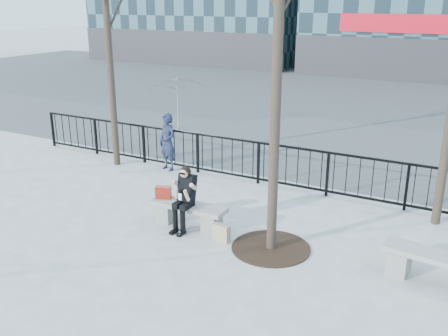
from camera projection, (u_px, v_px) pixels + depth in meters
The scene contains 11 objects.
ground at pixel (189, 226), 10.39m from camera, with size 120.00×120.00×0.00m, color #989893.
street_surface at pixel (363, 102), 22.88m from camera, with size 60.00×23.00×0.01m, color #474747.
railing at pixel (251, 162), 12.71m from camera, with size 14.00×0.06×1.10m.
tree_grate at pixel (271, 248), 9.44m from camera, with size 1.50×1.50×0.02m, color black.
bench_main at pixel (189, 213), 10.29m from camera, with size 1.65×0.46×0.49m.
bench_second at pixel (436, 265), 8.24m from camera, with size 1.73×0.48×0.51m.
seated_woman at pixel (184, 199), 10.04m from camera, with size 0.50×0.64×1.34m.
handbag at pixel (163, 192), 10.49m from camera, with size 0.32×0.15×0.27m, color maroon.
shopping_bag at pixel (221, 233), 9.69m from camera, with size 0.36×0.13×0.34m, color #CBB98F.
standing_man at pixel (168, 142), 13.56m from camera, with size 0.58×0.38×1.58m, color black.
vendor_umbrella at pixel (176, 103), 17.76m from camera, with size 2.08×2.12×1.91m, color yellow.
Camera 1 is at (5.14, -7.96, 4.48)m, focal length 40.00 mm.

